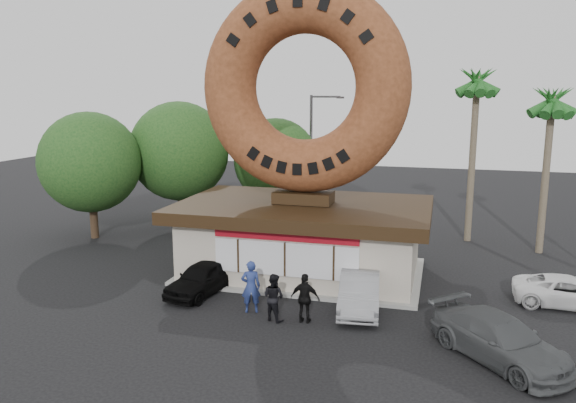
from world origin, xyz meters
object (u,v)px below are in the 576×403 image
(donut_shop, at_px, (303,236))
(car_black, at_px, (202,278))
(street_lamp, at_px, (313,152))
(person_right, at_px, (305,298))
(person_left, at_px, (251,287))
(person_center, at_px, (274,297))
(giant_donut, at_px, (304,88))
(car_white, at_px, (570,292))
(car_silver, at_px, (360,291))
(car_grey, at_px, (500,339))

(donut_shop, distance_m, car_black, 5.11)
(street_lamp, height_order, person_right, street_lamp)
(person_left, xyz_separation_m, person_center, (1.05, -0.51, -0.13))
(giant_donut, bearing_deg, person_center, -87.24)
(street_lamp, height_order, person_center, street_lamp)
(person_right, bearing_deg, car_white, -155.45)
(person_right, xyz_separation_m, car_black, (-4.81, 1.78, -0.26))
(car_silver, bearing_deg, donut_shop, 124.39)
(donut_shop, bearing_deg, street_lamp, 100.50)
(donut_shop, bearing_deg, car_silver, -49.20)
(giant_donut, height_order, person_right, giant_donut)
(donut_shop, bearing_deg, car_black, -132.76)
(person_center, xyz_separation_m, car_white, (10.68, 4.34, -0.29))
(person_right, bearing_deg, person_center, 5.40)
(donut_shop, height_order, car_grey, donut_shop)
(car_black, distance_m, car_silver, 6.51)
(person_left, height_order, car_black, person_left)
(person_left, bearing_deg, car_silver, 179.42)
(giant_donut, relative_size, car_white, 2.18)
(giant_donut, height_order, car_grey, giant_donut)
(person_left, bearing_deg, person_center, 133.51)
(person_center, bearing_deg, person_right, -154.40)
(car_grey, distance_m, car_white, 6.28)
(donut_shop, relative_size, car_silver, 2.63)
(person_right, relative_size, car_black, 0.48)
(person_right, distance_m, car_silver, 2.51)
(person_right, relative_size, car_silver, 0.43)
(giant_donut, relative_size, car_grey, 1.90)
(person_center, xyz_separation_m, person_right, (1.15, 0.10, 0.04))
(donut_shop, height_order, giant_donut, giant_donut)
(car_grey, height_order, car_white, car_grey)
(street_lamp, bearing_deg, car_white, -41.23)
(person_center, relative_size, car_black, 0.46)
(street_lamp, relative_size, car_white, 1.91)
(car_silver, bearing_deg, car_white, 10.67)
(street_lamp, relative_size, person_left, 3.98)
(donut_shop, bearing_deg, person_left, -98.80)
(car_grey, bearing_deg, giant_donut, 97.20)
(person_left, xyz_separation_m, car_grey, (8.68, -1.66, -0.31))
(giant_donut, distance_m, person_left, 8.96)
(car_black, bearing_deg, car_white, 20.85)
(donut_shop, xyz_separation_m, car_silver, (3.12, -3.61, -1.06))
(donut_shop, height_order, person_center, donut_shop)
(donut_shop, relative_size, car_grey, 2.33)
(street_lamp, distance_m, person_right, 16.20)
(donut_shop, height_order, car_black, donut_shop)
(person_center, distance_m, person_right, 1.16)
(car_black, relative_size, car_grey, 0.80)
(street_lamp, xyz_separation_m, car_black, (-1.53, -13.68, -3.83))
(car_black, bearing_deg, car_grey, -3.90)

